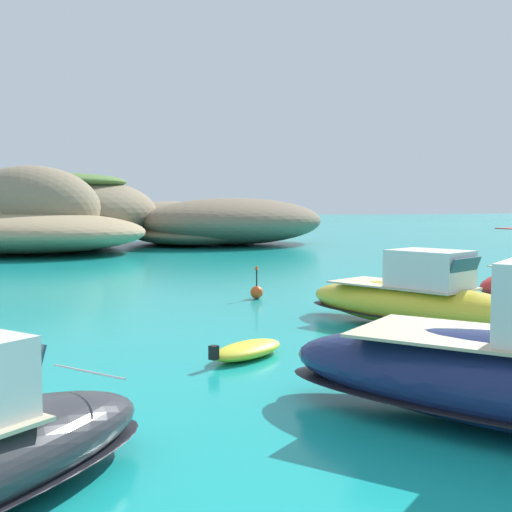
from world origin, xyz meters
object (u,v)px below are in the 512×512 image
islet_large (20,214)px  motorboat_yellow (419,301)px  dinghy_tender (247,350)px  channel_buoy (257,291)px  islet_small (212,224)px

islet_large → motorboat_yellow: size_ratio=3.20×
motorboat_yellow → dinghy_tender: 7.27m
channel_buoy → islet_large: bearing=105.9°
motorboat_yellow → dinghy_tender: size_ratio=3.33×
motorboat_yellow → channel_buoy: size_ratio=6.24×
islet_small → islet_large: bearing=-173.5°
islet_small → motorboat_yellow: bearing=-96.3°
channel_buoy → dinghy_tender: bearing=-110.1°
islet_large → dinghy_tender: bearing=-82.1°
islet_small → channel_buoy: islet_small is taller
islet_small → channel_buoy: bearing=-102.1°
islet_large → islet_small: 18.51m
islet_small → channel_buoy: 38.91m
islet_large → channel_buoy: 37.46m
islet_small → channel_buoy: size_ratio=17.09×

